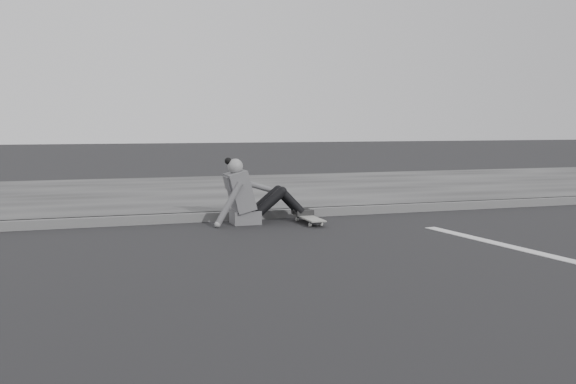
# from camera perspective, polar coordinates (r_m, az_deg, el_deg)

# --- Properties ---
(ground) EXTENTS (80.00, 80.00, 0.00)m
(ground) POSITION_cam_1_polar(r_m,az_deg,el_deg) (6.32, -1.03, -5.86)
(ground) COLOR black
(ground) RESTS_ON ground
(curb) EXTENTS (24.00, 0.16, 0.12)m
(curb) POSITION_cam_1_polar(r_m,az_deg,el_deg) (8.77, -5.95, -2.15)
(curb) COLOR #535353
(curb) RESTS_ON ground
(sidewalk) EXTENTS (24.00, 6.00, 0.12)m
(sidewalk) POSITION_cam_1_polar(r_m,az_deg,el_deg) (11.72, -9.04, -0.14)
(sidewalk) COLOR #3A3A3A
(sidewalk) RESTS_ON ground
(skateboard) EXTENTS (0.20, 0.78, 0.09)m
(skateboard) POSITION_cam_1_polar(r_m,az_deg,el_deg) (8.46, 1.86, -2.34)
(skateboard) COLOR #A9A9A3
(skateboard) RESTS_ON ground
(seated_woman) EXTENTS (1.38, 0.46, 0.88)m
(seated_woman) POSITION_cam_1_polar(r_m,az_deg,el_deg) (8.44, -3.39, -0.39)
(seated_woman) COLOR #525154
(seated_woman) RESTS_ON ground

